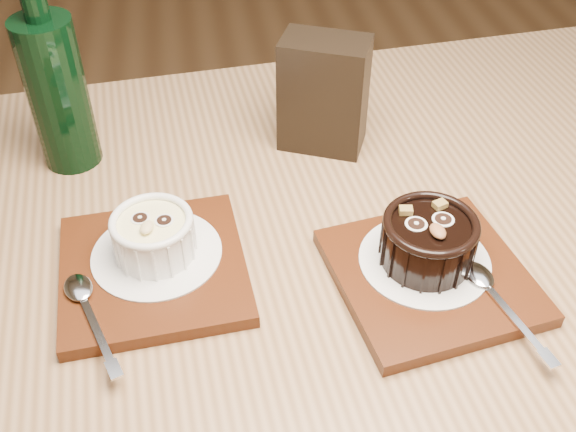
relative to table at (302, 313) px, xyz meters
name	(u,v)px	position (x,y,z in m)	size (l,w,h in m)	color
table	(302,313)	(0.00, 0.00, 0.00)	(1.26, 0.90, 0.75)	brown
tray_left	(154,269)	(-0.15, 0.00, 0.10)	(0.18, 0.18, 0.01)	#50220D
doily_left	(157,253)	(-0.15, 0.01, 0.11)	(0.13, 0.13, 0.00)	white
ramekin_white	(153,234)	(-0.15, 0.01, 0.13)	(0.08, 0.08, 0.05)	white
spoon_left	(89,312)	(-0.21, -0.06, 0.11)	(0.03, 0.13, 0.01)	silver
tray_right	(430,276)	(0.12, -0.06, 0.10)	(0.18, 0.18, 0.01)	#50220D
doily_right	(424,260)	(0.11, -0.04, 0.11)	(0.13, 0.13, 0.00)	white
ramekin_dark	(429,239)	(0.11, -0.04, 0.14)	(0.09, 0.09, 0.06)	black
spoon_right	(500,300)	(0.17, -0.10, 0.11)	(0.03, 0.13, 0.01)	silver
condiment_stand	(324,94)	(0.06, 0.19, 0.16)	(0.10, 0.06, 0.14)	black
green_bottle	(56,88)	(-0.25, 0.21, 0.19)	(0.07, 0.07, 0.25)	black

